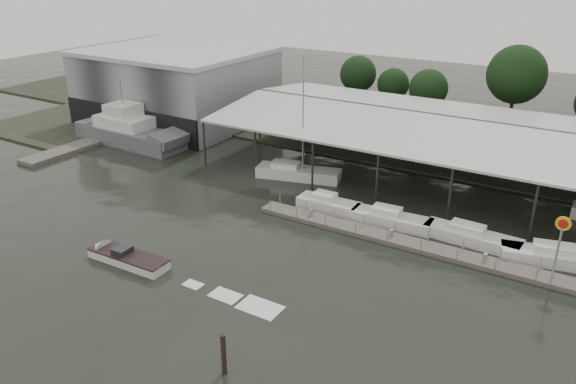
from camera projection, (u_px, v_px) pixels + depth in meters
The scene contains 16 objects.
ground at pixel (192, 247), 47.89m from camera, with size 200.00×200.00×0.00m, color black.
land_strip_far at pixel (384, 127), 80.80m from camera, with size 140.00×30.00×0.30m.
land_strip_west at pixel (124, 108), 90.65m from camera, with size 20.00×40.00×0.30m.
storage_warehouse at pixel (177, 85), 82.80m from camera, with size 24.50×20.50×10.50m.
covered_boat_shed at pixel (486, 128), 59.27m from camera, with size 58.24×24.00×6.96m.
trawler_dock at pixel (86, 144), 73.22m from camera, with size 3.00×18.00×0.50m.
floating_dock at pixel (402, 241), 48.43m from camera, with size 28.00×2.00×1.40m.
shell_fuel_sign at pixel (561, 237), 41.19m from camera, with size 1.10×0.18×5.55m.
grey_trawler at pixel (131, 132), 73.59m from camera, with size 16.70×5.56×8.84m.
white_sailboat at pixel (297, 173), 62.44m from camera, with size 9.66×4.91×13.80m.
speedboat_underway at pixel (123, 257), 45.60m from camera, with size 18.86×2.77×2.00m.
moored_cruiser_0 at pixel (328, 204), 54.71m from camera, with size 6.22×2.31×1.70m.
moored_cruiser_1 at pixel (391, 219), 51.64m from camera, with size 7.59×2.69×1.70m.
moored_cruiser_2 at pixel (471, 236), 48.40m from camera, with size 8.34×2.58×1.70m.
moored_cruiser_3 at pixel (559, 258), 45.02m from camera, with size 9.24×4.23×1.70m.
horizon_tree_line at pixel (570, 95), 71.90m from camera, with size 69.05×12.19×11.96m.
Camera 1 is at (29.08, -31.71, 23.05)m, focal length 35.00 mm.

